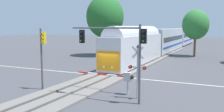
# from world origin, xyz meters

# --- Properties ---
(ground_plane) EXTENTS (220.00, 220.00, 0.00)m
(ground_plane) POSITION_xyz_m (0.00, 0.00, 0.00)
(ground_plane) COLOR #47474C
(road_centre_stripe) EXTENTS (44.00, 0.20, 0.01)m
(road_centre_stripe) POSITION_xyz_m (0.00, 0.00, 0.00)
(road_centre_stripe) COLOR beige
(road_centre_stripe) RESTS_ON ground
(railway_track) EXTENTS (4.40, 80.00, 0.32)m
(railway_track) POSITION_xyz_m (0.00, 0.00, 0.10)
(railway_track) COLOR slate
(railway_track) RESTS_ON ground
(commuter_train) EXTENTS (3.04, 63.55, 5.16)m
(commuter_train) POSITION_xyz_m (0.00, 29.53, 2.73)
(commuter_train) COLOR silver
(commuter_train) RESTS_ON railway_track
(crossing_gate_near) EXTENTS (5.13, 0.40, 1.80)m
(crossing_gate_near) POSITION_xyz_m (4.06, -6.03, 1.39)
(crossing_gate_near) COLOR #B7B7BC
(crossing_gate_near) RESTS_ON ground
(crossing_signal_mast) EXTENTS (1.36, 0.44, 4.09)m
(crossing_signal_mast) POSITION_xyz_m (5.62, -6.76, 2.50)
(crossing_signal_mast) COLOR #B2B2B7
(crossing_signal_mast) RESTS_ON ground
(traffic_signal_median) EXTENTS (0.53, 0.38, 5.25)m
(traffic_signal_median) POSITION_xyz_m (-2.59, -7.61, 3.52)
(traffic_signal_median) COLOR #4C4C51
(traffic_signal_median) RESTS_ON ground
(traffic_signal_near_right) EXTENTS (5.87, 0.38, 5.56)m
(traffic_signal_near_right) POSITION_xyz_m (4.55, -7.93, 4.23)
(traffic_signal_near_right) COLOR #4C4C51
(traffic_signal_near_right) RESTS_ON ground
(oak_behind_train) EXTENTS (6.84, 6.84, 11.06)m
(oak_behind_train) POSITION_xyz_m (-8.76, 16.59, 7.18)
(oak_behind_train) COLOR brown
(oak_behind_train) RESTS_ON ground
(elm_centre_background) EXTENTS (4.71, 4.71, 8.44)m
(elm_centre_background) POSITION_xyz_m (6.43, 22.54, 5.74)
(elm_centre_background) COLOR brown
(elm_centre_background) RESTS_ON ground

